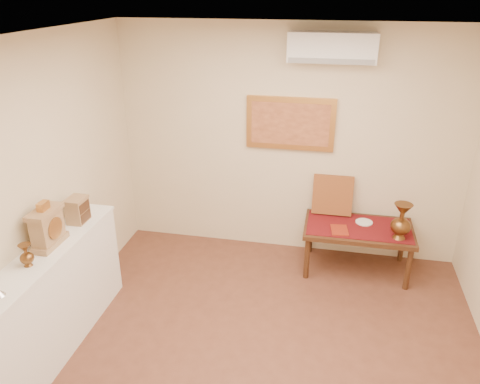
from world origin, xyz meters
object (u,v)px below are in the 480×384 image
(wooden_chest, at_px, (78,210))
(low_table, at_px, (358,232))
(brass_urn_tall, at_px, (402,218))
(display_ledge, at_px, (49,304))
(mantel_clock, at_px, (47,227))

(wooden_chest, height_order, low_table, wooden_chest)
(brass_urn_tall, height_order, wooden_chest, wooden_chest)
(wooden_chest, xyz_separation_m, low_table, (2.66, 1.25, -0.62))
(low_table, bearing_deg, brass_urn_tall, -23.43)
(display_ledge, distance_m, mantel_clock, 0.69)
(display_ledge, bearing_deg, brass_urn_tall, 28.87)
(brass_urn_tall, distance_m, low_table, 0.55)
(brass_urn_tall, xyz_separation_m, low_table, (-0.41, 0.18, -0.31))
(brass_urn_tall, distance_m, display_ledge, 3.54)
(display_ledge, relative_size, wooden_chest, 8.28)
(display_ledge, xyz_separation_m, wooden_chest, (0.01, 0.63, 0.61))
(display_ledge, height_order, wooden_chest, wooden_chest)
(mantel_clock, bearing_deg, low_table, 32.35)
(brass_urn_tall, bearing_deg, wooden_chest, -160.85)
(display_ledge, bearing_deg, low_table, 35.10)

